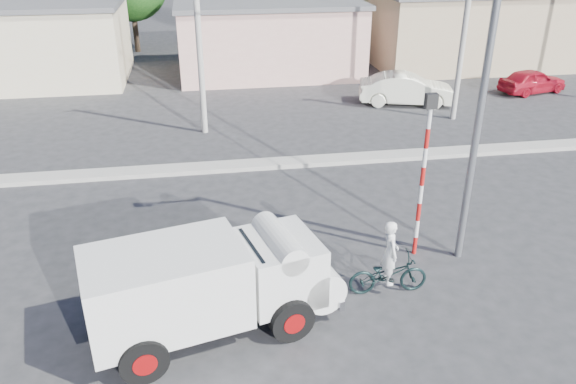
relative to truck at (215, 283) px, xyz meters
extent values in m
plane|color=#2C2C2E|center=(2.11, 0.73, -1.20)|extent=(120.00, 120.00, 0.00)
cube|color=#99968E|center=(2.11, 8.73, -1.12)|extent=(40.00, 0.80, 0.16)
cylinder|color=black|center=(-1.44, -1.29, -0.72)|extent=(1.00, 0.50, 0.96)
cylinder|color=#9F0B0D|center=(-1.44, -1.29, -0.72)|extent=(0.53, 0.42, 0.47)
cylinder|color=black|center=(-1.87, 0.49, -0.72)|extent=(1.00, 0.50, 0.96)
cylinder|color=#9F0B0D|center=(-1.87, 0.49, -0.72)|extent=(0.53, 0.42, 0.47)
cylinder|color=black|center=(1.53, -0.57, -0.72)|extent=(1.00, 0.50, 0.96)
cylinder|color=#9F0B0D|center=(1.53, -0.57, -0.72)|extent=(0.53, 0.42, 0.47)
cylinder|color=black|center=(1.10, 1.21, -0.72)|extent=(1.00, 0.50, 0.96)
cylinder|color=#9F0B0D|center=(1.10, 1.21, -0.72)|extent=(0.53, 0.42, 0.47)
cube|color=black|center=(-0.22, -0.05, -0.65)|extent=(4.17, 2.05, 0.16)
cube|color=silver|center=(-0.98, -0.24, 0.16)|extent=(3.51, 2.61, 1.62)
cube|color=silver|center=(1.40, 0.34, 0.02)|extent=(1.95, 2.11, 1.35)
cylinder|color=silver|center=(2.12, 0.51, -0.37)|extent=(1.35, 1.97, 0.96)
cylinder|color=silver|center=(1.40, 0.34, 0.64)|extent=(1.02, 1.88, 0.61)
cube|color=silver|center=(2.46, 0.59, -0.72)|extent=(0.56, 1.85, 0.24)
cube|color=black|center=(0.80, 0.19, 0.42)|extent=(0.42, 1.46, 0.61)
imported|color=black|center=(4.04, 0.70, -0.71)|extent=(1.90, 0.72, 0.98)
imported|color=white|center=(4.04, 0.70, -0.40)|extent=(0.40, 0.60, 1.60)
imported|color=white|center=(9.78, 15.18, -0.46)|extent=(4.73, 2.63, 1.48)
imported|color=#AD1123|center=(16.85, 16.07, -0.59)|extent=(3.83, 2.26, 1.22)
cylinder|color=red|center=(5.31, 2.23, -0.95)|extent=(0.11, 0.11, 0.50)
cylinder|color=white|center=(5.31, 2.23, -0.45)|extent=(0.11, 0.11, 0.50)
cylinder|color=red|center=(5.31, 2.23, 0.05)|extent=(0.11, 0.11, 0.50)
cylinder|color=white|center=(5.31, 2.23, 0.55)|extent=(0.11, 0.11, 0.50)
cylinder|color=red|center=(5.31, 2.23, 1.05)|extent=(0.11, 0.11, 0.50)
cylinder|color=white|center=(5.31, 2.23, 1.55)|extent=(0.11, 0.11, 0.50)
cylinder|color=red|center=(5.31, 2.23, 2.05)|extent=(0.11, 0.11, 0.50)
cylinder|color=white|center=(5.31, 2.23, 2.55)|extent=(0.11, 0.11, 0.50)
cube|color=black|center=(5.31, 2.23, 2.98)|extent=(0.28, 0.18, 0.36)
cylinder|color=slate|center=(6.41, 1.93, 3.30)|extent=(0.18, 0.18, 9.00)
cube|color=beige|center=(-9.89, 22.73, 0.80)|extent=(12.00, 7.00, 4.00)
cube|color=#59595B|center=(-9.89, 22.73, 2.92)|extent=(12.30, 7.30, 0.24)
cube|color=#D99F95|center=(4.11, 22.73, 0.70)|extent=(10.00, 7.00, 3.80)
cube|color=#59595B|center=(4.11, 22.73, 2.72)|extent=(10.30, 7.30, 0.24)
cube|color=tan|center=(16.11, 22.73, 0.90)|extent=(11.00, 7.00, 4.20)
cylinder|color=#38281E|center=(-3.89, 29.73, 0.54)|extent=(0.36, 0.36, 3.47)
cylinder|color=#38281E|center=(6.11, 28.73, 0.90)|extent=(0.36, 0.36, 4.20)
cylinder|color=#38281E|center=(13.11, 30.73, 0.62)|extent=(0.36, 0.36, 3.64)
cylinder|color=#38281E|center=(22.11, 28.73, 0.99)|extent=(0.36, 0.36, 4.37)
cylinder|color=#99968E|center=(0.11, 12.73, 2.80)|extent=(0.24, 0.24, 8.00)
cylinder|color=#99968E|center=(11.11, 12.73, 2.80)|extent=(0.24, 0.24, 8.00)
camera|label=1|loc=(-0.07, -9.80, 6.78)|focal=35.00mm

